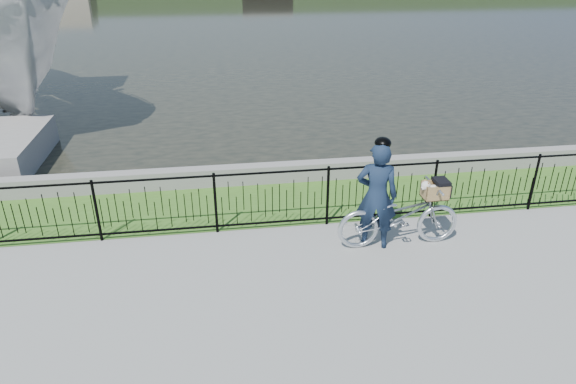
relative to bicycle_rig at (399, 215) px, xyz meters
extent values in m
plane|color=gray|center=(-2.04, -0.75, -0.56)|extent=(120.00, 120.00, 0.00)
cube|color=#3D6B21|center=(-2.04, 1.85, -0.55)|extent=(60.00, 2.00, 0.01)
plane|color=black|center=(-2.04, 32.25, -0.56)|extent=(120.00, 120.00, 0.00)
cube|color=gray|center=(-2.04, 2.85, -0.36)|extent=(60.00, 0.30, 0.40)
imported|color=silver|center=(-0.01, 0.00, -0.01)|extent=(2.09, 0.73, 1.10)
cube|color=black|center=(0.57, 0.00, 0.29)|extent=(0.38, 0.18, 0.02)
cube|color=olive|center=(0.57, 0.00, 0.30)|extent=(0.41, 0.29, 0.01)
cube|color=olive|center=(0.57, 0.14, 0.42)|extent=(0.41, 0.01, 0.26)
cube|color=olive|center=(0.57, -0.14, 0.42)|extent=(0.41, 0.01, 0.26)
cube|color=olive|center=(0.77, 0.00, 0.42)|extent=(0.01, 0.29, 0.26)
cube|color=olive|center=(0.38, 0.00, 0.42)|extent=(0.01, 0.29, 0.26)
cube|color=black|center=(0.66, 0.00, 0.58)|extent=(0.22, 0.31, 0.06)
cube|color=black|center=(0.78, 0.00, 0.45)|extent=(0.02, 0.31, 0.21)
ellipsoid|color=silver|center=(0.55, 0.00, 0.42)|extent=(0.31, 0.22, 0.20)
sphere|color=silver|center=(0.39, -0.02, 0.53)|extent=(0.15, 0.15, 0.15)
sphere|color=silver|center=(0.34, -0.04, 0.50)|extent=(0.07, 0.07, 0.07)
sphere|color=black|center=(0.31, -0.05, 0.50)|extent=(0.02, 0.02, 0.02)
cone|color=#9C6841|center=(0.39, 0.04, 0.59)|extent=(0.06, 0.08, 0.08)
cone|color=#9C6841|center=(0.41, -0.06, 0.59)|extent=(0.06, 0.08, 0.08)
imported|color=#132136|center=(-0.42, 0.03, 0.38)|extent=(0.78, 0.63, 1.87)
ellipsoid|color=black|center=(-0.42, 0.03, 1.29)|extent=(0.26, 0.29, 0.18)
camera|label=1|loc=(-2.94, -7.20, 4.11)|focal=32.00mm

